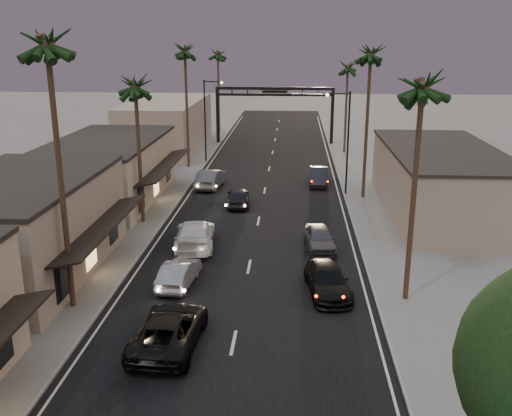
# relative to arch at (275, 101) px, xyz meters

# --- Properties ---
(ground) EXTENTS (200.00, 200.00, 0.00)m
(ground) POSITION_rel_arch_xyz_m (0.00, -30.00, -5.53)
(ground) COLOR slate
(ground) RESTS_ON ground
(road) EXTENTS (14.00, 120.00, 0.02)m
(road) POSITION_rel_arch_xyz_m (0.00, -25.00, -5.53)
(road) COLOR black
(road) RESTS_ON ground
(sidewalk_left) EXTENTS (5.00, 92.00, 0.12)m
(sidewalk_left) POSITION_rel_arch_xyz_m (-9.50, -18.00, -5.47)
(sidewalk_left) COLOR slate
(sidewalk_left) RESTS_ON ground
(sidewalk_right) EXTENTS (5.00, 92.00, 0.12)m
(sidewalk_right) POSITION_rel_arch_xyz_m (9.50, -18.00, -5.47)
(sidewalk_right) COLOR slate
(sidewalk_right) RESTS_ON ground
(storefront_mid) EXTENTS (8.00, 14.00, 5.50)m
(storefront_mid) POSITION_rel_arch_xyz_m (-13.00, -44.00, -2.78)
(storefront_mid) COLOR gray
(storefront_mid) RESTS_ON ground
(storefront_far) EXTENTS (8.00, 16.00, 5.00)m
(storefront_far) POSITION_rel_arch_xyz_m (-13.00, -28.00, -3.03)
(storefront_far) COLOR tan
(storefront_far) RESTS_ON ground
(storefront_dist) EXTENTS (8.00, 20.00, 6.00)m
(storefront_dist) POSITION_rel_arch_xyz_m (-13.00, -5.00, -2.53)
(storefront_dist) COLOR gray
(storefront_dist) RESTS_ON ground
(building_right) EXTENTS (8.00, 18.00, 5.00)m
(building_right) POSITION_rel_arch_xyz_m (14.00, -30.00, -3.03)
(building_right) COLOR gray
(building_right) RESTS_ON ground
(arch) EXTENTS (15.20, 0.40, 7.27)m
(arch) POSITION_rel_arch_xyz_m (0.00, 0.00, 0.00)
(arch) COLOR black
(arch) RESTS_ON ground
(streetlight_right) EXTENTS (2.13, 0.30, 9.00)m
(streetlight_right) POSITION_rel_arch_xyz_m (6.92, -25.00, -0.20)
(streetlight_right) COLOR black
(streetlight_right) RESTS_ON ground
(streetlight_left) EXTENTS (2.13, 0.30, 9.00)m
(streetlight_left) POSITION_rel_arch_xyz_m (-6.92, -12.00, -0.20)
(streetlight_left) COLOR black
(streetlight_left) RESTS_ON ground
(palm_lb) EXTENTS (3.20, 3.20, 15.20)m
(palm_lb) POSITION_rel_arch_xyz_m (-8.60, -48.00, 7.85)
(palm_lb) COLOR #38281C
(palm_lb) RESTS_ON ground
(palm_lc) EXTENTS (3.20, 3.20, 12.20)m
(palm_lc) POSITION_rel_arch_xyz_m (-8.60, -34.00, 4.94)
(palm_lc) COLOR #38281C
(palm_lc) RESTS_ON ground
(palm_ld) EXTENTS (3.20, 3.20, 14.20)m
(palm_ld) POSITION_rel_arch_xyz_m (-8.60, -15.00, 6.88)
(palm_ld) COLOR #38281C
(palm_ld) RESTS_ON ground
(palm_ra) EXTENTS (3.20, 3.20, 13.20)m
(palm_ra) POSITION_rel_arch_xyz_m (8.60, -46.00, 5.91)
(palm_ra) COLOR #38281C
(palm_ra) RESTS_ON ground
(palm_rb) EXTENTS (3.20, 3.20, 14.20)m
(palm_rb) POSITION_rel_arch_xyz_m (8.60, -26.00, 6.88)
(palm_rb) COLOR #38281C
(palm_rb) RESTS_ON ground
(palm_rc) EXTENTS (3.20, 3.20, 12.20)m
(palm_rc) POSITION_rel_arch_xyz_m (8.60, -6.00, 4.94)
(palm_rc) COLOR #38281C
(palm_rc) RESTS_ON ground
(palm_far) EXTENTS (3.20, 3.20, 13.20)m
(palm_far) POSITION_rel_arch_xyz_m (-8.30, 8.00, 5.91)
(palm_far) COLOR #38281C
(palm_far) RESTS_ON ground
(oncoming_pickup) EXTENTS (2.97, 5.97, 1.62)m
(oncoming_pickup) POSITION_rel_arch_xyz_m (-2.83, -51.43, -4.72)
(oncoming_pickup) COLOR black
(oncoming_pickup) RESTS_ON ground
(oncoming_silver) EXTENTS (1.90, 4.42, 1.42)m
(oncoming_silver) POSITION_rel_arch_xyz_m (-3.70, -44.89, -4.83)
(oncoming_silver) COLOR gray
(oncoming_silver) RESTS_ON ground
(oncoming_white) EXTENTS (3.10, 6.27, 1.75)m
(oncoming_white) POSITION_rel_arch_xyz_m (-3.84, -38.75, -4.66)
(oncoming_white) COLOR silver
(oncoming_white) RESTS_ON ground
(oncoming_dgrey) EXTENTS (2.19, 4.66, 1.54)m
(oncoming_dgrey) POSITION_rel_arch_xyz_m (-1.92, -29.03, -4.76)
(oncoming_dgrey) COLOR black
(oncoming_dgrey) RESTS_ON ground
(oncoming_grey_far) EXTENTS (2.44, 5.41, 1.72)m
(oncoming_grey_far) POSITION_rel_arch_xyz_m (-5.03, -23.19, -4.67)
(oncoming_grey_far) COLOR #4F5054
(oncoming_grey_far) RESTS_ON ground
(curbside_black) EXTENTS (2.73, 5.34, 1.48)m
(curbside_black) POSITION_rel_arch_xyz_m (4.52, -45.39, -4.79)
(curbside_black) COLOR black
(curbside_black) RESTS_ON ground
(curbside_grey) EXTENTS (2.29, 4.58, 1.50)m
(curbside_grey) POSITION_rel_arch_xyz_m (4.36, -38.64, -4.78)
(curbside_grey) COLOR #4C4C51
(curbside_grey) RESTS_ON ground
(curbside_far) EXTENTS (1.83, 4.84, 1.58)m
(curbside_far) POSITION_rel_arch_xyz_m (4.95, -21.45, -4.74)
(curbside_far) COLOR black
(curbside_far) RESTS_ON ground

